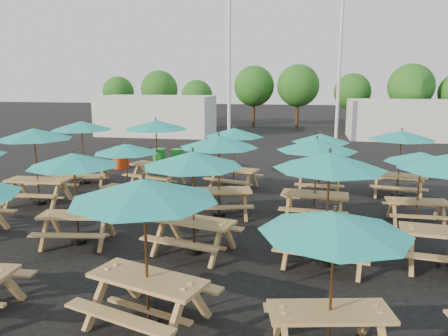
% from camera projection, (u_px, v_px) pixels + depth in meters
% --- Properties ---
extents(ground, '(120.00, 120.00, 0.00)m').
position_uv_depth(ground, '(215.00, 214.00, 12.94)').
color(ground, black).
rests_on(ground, ground).
extents(picnic_unit_2, '(2.45, 2.45, 2.46)m').
position_uv_depth(picnic_unit_2, '(34.00, 138.00, 13.56)').
color(picnic_unit_2, tan).
rests_on(picnic_unit_2, ground).
extents(picnic_unit_3, '(2.75, 2.75, 2.42)m').
position_uv_depth(picnic_unit_3, '(82.00, 129.00, 16.37)').
color(picnic_unit_3, tan).
rests_on(picnic_unit_3, ground).
extents(picnic_unit_5, '(2.43, 2.43, 2.25)m').
position_uv_depth(picnic_unit_5, '(74.00, 164.00, 10.24)').
color(picnic_unit_5, tan).
rests_on(picnic_unit_5, ground).
extents(picnic_unit_6, '(2.33, 2.33, 2.06)m').
position_uv_depth(picnic_unit_6, '(126.00, 152.00, 13.09)').
color(picnic_unit_6, tan).
rests_on(picnic_unit_6, ground).
extents(picnic_unit_7, '(2.91, 2.91, 2.50)m').
position_uv_depth(picnic_unit_7, '(156.00, 128.00, 15.99)').
color(picnic_unit_7, tan).
rests_on(picnic_unit_7, ground).
extents(picnic_unit_8, '(2.93, 2.93, 2.46)m').
position_uv_depth(picnic_unit_8, '(144.00, 197.00, 6.70)').
color(picnic_unit_8, tan).
rests_on(picnic_unit_8, ground).
extents(picnic_unit_9, '(2.75, 2.75, 2.39)m').
position_uv_depth(picnic_unit_9, '(193.00, 164.00, 9.64)').
color(picnic_unit_9, tan).
rests_on(picnic_unit_9, ground).
extents(picnic_unit_10, '(2.75, 2.75, 2.38)m').
position_uv_depth(picnic_unit_10, '(219.00, 146.00, 12.37)').
color(picnic_unit_10, tan).
rests_on(picnic_unit_10, ground).
extents(picnic_unit_11, '(2.64, 2.64, 2.25)m').
position_uv_depth(picnic_unit_11, '(234.00, 136.00, 15.61)').
color(picnic_unit_11, tan).
rests_on(picnic_unit_11, ground).
extents(picnic_unit_12, '(2.46, 2.46, 2.20)m').
position_uv_depth(picnic_unit_12, '(334.00, 230.00, 5.89)').
color(picnic_unit_12, tan).
rests_on(picnic_unit_12, ground).
extents(picnic_unit_13, '(2.76, 2.76, 2.47)m').
position_uv_depth(picnic_unit_13, '(329.00, 167.00, 9.01)').
color(picnic_unit_13, tan).
rests_on(picnic_unit_13, ground).
extents(picnic_unit_14, '(2.40, 2.40, 2.35)m').
position_uv_depth(picnic_unit_14, '(317.00, 149.00, 12.01)').
color(picnic_unit_14, tan).
rests_on(picnic_unit_14, ground).
extents(picnic_unit_15, '(2.05, 2.05, 2.11)m').
position_uv_depth(picnic_unit_15, '(321.00, 141.00, 15.07)').
color(picnic_unit_15, tan).
rests_on(picnic_unit_15, ground).
extents(picnic_unit_18, '(1.96, 1.96, 2.04)m').
position_uv_depth(picnic_unit_18, '(421.00, 161.00, 11.68)').
color(picnic_unit_18, tan).
rests_on(picnic_unit_18, ground).
extents(picnic_unit_19, '(2.48, 2.48, 2.29)m').
position_uv_depth(picnic_unit_19, '(401.00, 138.00, 14.55)').
color(picnic_unit_19, tan).
rests_on(picnic_unit_19, ground).
extents(waste_bin_0, '(0.57, 0.57, 0.92)m').
position_uv_depth(waste_bin_0, '(120.00, 157.00, 19.96)').
color(waste_bin_0, '#198D28').
rests_on(waste_bin_0, ground).
extents(waste_bin_1, '(0.57, 0.57, 0.92)m').
position_uv_depth(waste_bin_1, '(119.00, 158.00, 19.54)').
color(waste_bin_1, red).
rests_on(waste_bin_1, ground).
extents(waste_bin_2, '(0.57, 0.57, 0.92)m').
position_uv_depth(waste_bin_2, '(122.00, 157.00, 19.78)').
color(waste_bin_2, red).
rests_on(waste_bin_2, ground).
extents(waste_bin_3, '(0.57, 0.57, 0.92)m').
position_uv_depth(waste_bin_3, '(159.00, 159.00, 19.38)').
color(waste_bin_3, '#198D28').
rests_on(waste_bin_3, ground).
extents(waste_bin_4, '(0.57, 0.57, 0.92)m').
position_uv_depth(waste_bin_4, '(178.00, 159.00, 19.28)').
color(waste_bin_4, '#198D28').
rests_on(waste_bin_4, ground).
extents(mast_0, '(0.20, 0.20, 12.00)m').
position_uv_depth(mast_0, '(229.00, 44.00, 25.61)').
color(mast_0, silver).
rests_on(mast_0, ground).
extents(mast_1, '(0.20, 0.20, 12.00)m').
position_uv_depth(mast_1, '(341.00, 45.00, 26.38)').
color(mast_1, silver).
rests_on(mast_1, ground).
extents(event_tent_0, '(8.00, 4.00, 2.80)m').
position_uv_depth(event_tent_0, '(157.00, 115.00, 31.44)').
color(event_tent_0, silver).
rests_on(event_tent_0, ground).
extents(event_tent_1, '(7.00, 4.00, 2.60)m').
position_uv_depth(event_tent_1, '(402.00, 119.00, 29.40)').
color(event_tent_1, silver).
rests_on(event_tent_1, ground).
extents(tree_0, '(2.80, 2.80, 4.24)m').
position_uv_depth(tree_0, '(118.00, 92.00, 39.23)').
color(tree_0, '#382314').
rests_on(tree_0, ground).
extents(tree_1, '(3.11, 3.11, 4.72)m').
position_uv_depth(tree_1, '(159.00, 89.00, 37.10)').
color(tree_1, '#382314').
rests_on(tree_1, ground).
extents(tree_2, '(2.59, 2.59, 3.93)m').
position_uv_depth(tree_2, '(197.00, 96.00, 36.36)').
color(tree_2, '#382314').
rests_on(tree_2, ground).
extents(tree_3, '(3.36, 3.36, 5.09)m').
position_uv_depth(tree_3, '(254.00, 86.00, 36.40)').
color(tree_3, '#382314').
rests_on(tree_3, ground).
extents(tree_4, '(3.41, 3.41, 5.17)m').
position_uv_depth(tree_4, '(298.00, 86.00, 35.30)').
color(tree_4, '#382314').
rests_on(tree_4, ground).
extents(tree_5, '(2.94, 2.94, 4.45)m').
position_uv_depth(tree_5, '(353.00, 92.00, 35.03)').
color(tree_5, '#382314').
rests_on(tree_5, ground).
extents(tree_6, '(3.38, 3.38, 5.13)m').
position_uv_depth(tree_6, '(411.00, 87.00, 32.51)').
color(tree_6, '#382314').
rests_on(tree_6, ground).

